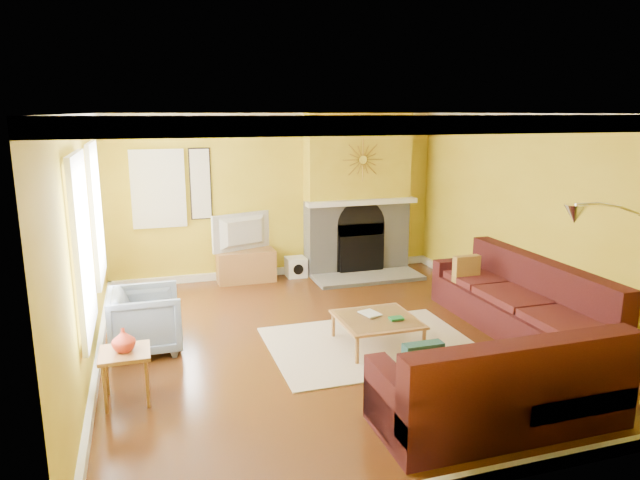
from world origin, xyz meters
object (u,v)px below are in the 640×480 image
object	(u,v)px
arc_lamp	(625,316)
coffee_table	(377,332)
media_console	(246,266)
armchair	(146,320)
side_table	(126,376)
sectional_sofa	(460,317)

from	to	relation	value
arc_lamp	coffee_table	bearing A→B (deg)	121.70
media_console	coffee_table	bearing A→B (deg)	-72.12
media_console	armchair	bearing A→B (deg)	-123.69
media_console	side_table	size ratio (longest dim) A/B	1.83
media_console	armchair	world-z (taller)	armchair
armchair	arc_lamp	world-z (taller)	arc_lamp
coffee_table	side_table	distance (m)	2.85
media_console	arc_lamp	size ratio (longest dim) A/B	0.47
armchair	arc_lamp	size ratio (longest dim) A/B	0.40
coffee_table	arc_lamp	world-z (taller)	arc_lamp
coffee_table	side_table	size ratio (longest dim) A/B	1.77
coffee_table	arc_lamp	xyz separation A→B (m)	(1.36, -2.20, 0.82)
sectional_sofa	coffee_table	size ratio (longest dim) A/B	4.09
sectional_sofa	media_console	xyz separation A→B (m)	(-1.80, 3.60, -0.19)
sectional_sofa	coffee_table	xyz separation A→B (m)	(-0.80, 0.50, -0.27)
sectional_sofa	arc_lamp	size ratio (longest dim) A/B	1.85
sectional_sofa	coffee_table	bearing A→B (deg)	147.99
sectional_sofa	coffee_table	distance (m)	0.98
side_table	arc_lamp	size ratio (longest dim) A/B	0.26
media_console	arc_lamp	xyz separation A→B (m)	(2.36, -5.30, 0.74)
sectional_sofa	side_table	bearing A→B (deg)	180.00
sectional_sofa	side_table	distance (m)	3.61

